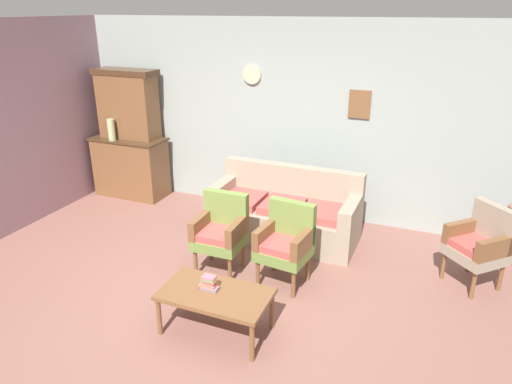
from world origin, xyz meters
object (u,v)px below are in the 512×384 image
Objects in this scene: vase_on_cabinet at (111,130)px; floral_couch at (285,214)px; armchair_row_middle at (221,230)px; armchair_near_couch_end at (286,241)px; side_cabinet at (131,167)px; book_stack_on_table at (209,283)px; wingback_chair_by_fireplace at (480,243)px; floor_vase_by_wall at (512,235)px; coffee_table at (215,296)px.

vase_on_cabinet is 3.00m from floral_couch.
armchair_near_couch_end is at bearing 2.12° from armchair_row_middle.
side_cabinet reaches higher than armchair_near_couch_end.
book_stack_on_table is at bearing -111.26° from armchair_near_couch_end.
wingback_chair_by_fireplace is at bearing 37.10° from book_stack_on_table.
floral_couch is at bearing -10.02° from side_cabinet.
floor_vase_by_wall is at bearing 31.21° from armchair_near_couch_end.
armchair_near_couch_end reaches higher than floor_vase_by_wall.
side_cabinet is 5.39m from floor_vase_by_wall.
floral_couch reaches higher than coffee_table.
vase_on_cabinet is 0.32× the size of coffee_table.
side_cabinet is 2.79m from armchair_row_middle.
vase_on_cabinet is 0.45× the size of floor_vase_by_wall.
book_stack_on_table is (-0.39, -1.01, -0.02)m from armchair_near_couch_end.
floral_couch is (2.88, -0.30, -0.77)m from vase_on_cabinet.
coffee_table is (2.92, -2.35, -0.72)m from vase_on_cabinet.
floor_vase_by_wall is at bearing 41.73° from book_stack_on_table.
vase_on_cabinet is 2.88m from armchair_row_middle.
floral_couch reaches higher than book_stack_on_table.
side_cabinet is 1.61× the size of floor_vase_by_wall.
armchair_row_middle is 1.11m from coffee_table.
floral_couch is 2.11× the size of wingback_chair_by_fireplace.
wingback_chair_by_fireplace reaches higher than coffee_table.
vase_on_cabinet reaches higher than wingback_chair_by_fireplace.
side_cabinet reaches higher than floor_vase_by_wall.
armchair_near_couch_end is at bearing 68.74° from book_stack_on_table.
armchair_row_middle and armchair_near_couch_end have the same top height.
floor_vase_by_wall is at bearing 42.89° from coffee_table.
armchair_row_middle is (-0.40, -1.04, 0.17)m from floral_couch.
side_cabinet is 3.43m from armchair_near_couch_end.
armchair_near_couch_end is 1.08m from book_stack_on_table.
wingback_chair_by_fireplace is at bearing -120.16° from floor_vase_by_wall.
armchair_row_middle is at bearing -177.88° from armchair_near_couch_end.
floor_vase_by_wall is at bearing -1.06° from side_cabinet.
vase_on_cabinet is 1.85× the size of book_stack_on_table.
floor_vase_by_wall is at bearing 8.21° from floral_couch.
armchair_near_couch_end is at bearing -148.79° from floor_vase_by_wall.
floral_couch is 2.30m from wingback_chair_by_fireplace.
book_stack_on_table is (2.85, -2.32, -0.61)m from vase_on_cabinet.
floral_couch is 2.11× the size of armchair_row_middle.
coffee_table is (0.04, -2.05, 0.05)m from floral_couch.
armchair_near_couch_end is (0.75, 0.03, 0.00)m from armchair_row_middle.
vase_on_cabinet is 3.82m from coffee_table.
wingback_chair_by_fireplace is at bearing -6.72° from floral_couch.
floor_vase_by_wall is (0.38, 0.65, -0.14)m from wingback_chair_by_fireplace.
floor_vase_by_wall is (2.66, 0.38, 0.03)m from floral_couch.
floral_couch and wingback_chair_by_fireplace have the same top height.
book_stack_on_table is (-0.08, 0.03, 0.11)m from coffee_table.
armchair_row_middle is 1.26× the size of floor_vase_by_wall.
floral_couch is at bearing -171.79° from floor_vase_by_wall.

